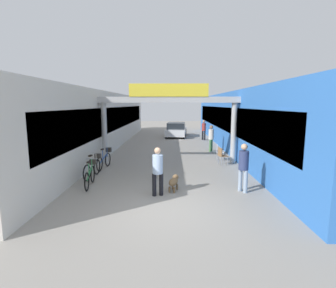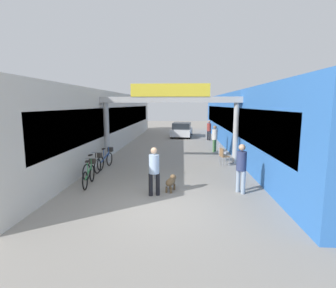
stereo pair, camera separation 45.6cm
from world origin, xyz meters
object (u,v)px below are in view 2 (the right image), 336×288
pedestrian_companion (241,165)px  pedestrian_carrying_crate (215,137)px  pedestrian_with_dog (154,168)px  bicycle_blue_third (106,159)px  dog_on_leash (171,181)px  cafe_chair_aluminium_farther (221,151)px  bicycle_silver_second (93,166)px  bicycle_green_nearest (89,173)px  cafe_chair_wood_nearer (223,155)px  bollard_post_metal (155,165)px  parked_car_white (182,130)px  pedestrian_elderly_walking (209,129)px

pedestrian_companion → pedestrian_carrying_crate: pedestrian_companion is taller
pedestrian_with_dog → bicycle_blue_third: 4.69m
dog_on_leash → cafe_chair_aluminium_farther: 5.58m
pedestrian_companion → bicycle_silver_second: size_ratio=1.01×
pedestrian_companion → pedestrian_carrying_crate: bearing=89.7°
pedestrian_companion → cafe_chair_aluminium_farther: (0.05, 5.11, -0.44)m
dog_on_leash → bicycle_green_nearest: bicycle_green_nearest is taller
bicycle_silver_second → bicycle_blue_third: (0.10, 1.52, 0.00)m
cafe_chair_wood_nearer → pedestrian_companion: bearing=-90.2°
pedestrian_carrying_crate → cafe_chair_aluminium_farther: size_ratio=1.90×
dog_on_leash → bicycle_silver_second: bicycle_silver_second is taller
bollard_post_metal → parked_car_white: 14.09m
pedestrian_carrying_crate → bicycle_silver_second: (-5.83, -6.09, -0.53)m
bicycle_blue_third → parked_car_white: parked_car_white is taller
pedestrian_with_dog → bollard_post_metal: (-0.20, 2.05, -0.36)m
pedestrian_with_dog → bicycle_green_nearest: size_ratio=0.97×
pedestrian_carrying_crate → cafe_chair_wood_nearer: size_ratio=1.90×
bicycle_green_nearest → bicycle_blue_third: 2.72m
pedestrian_with_dog → cafe_chair_wood_nearer: bearing=56.6°
dog_on_leash → pedestrian_carrying_crate: bearing=72.6°
pedestrian_companion → pedestrian_elderly_walking: size_ratio=1.01×
bicycle_silver_second → cafe_chair_wood_nearer: size_ratio=1.89×
pedestrian_carrying_crate → bicycle_blue_third: (-5.73, -4.58, -0.53)m
bicycle_blue_third → cafe_chair_aluminium_farther: 6.01m
pedestrian_companion → dog_on_leash: bearing=177.6°
pedestrian_companion → pedestrian_with_dog: bearing=-171.7°
pedestrian_elderly_walking → parked_car_white: 3.29m
bollard_post_metal → bicycle_silver_second: bearing=175.7°
bicycle_silver_second → pedestrian_elderly_walking: bearing=62.5°
pedestrian_carrying_crate → dog_on_leash: bearing=-107.4°
dog_on_leash → cafe_chair_wood_nearer: bearing=58.5°
bicycle_blue_third → parked_car_white: (3.60, 12.33, 0.21)m
pedestrian_companion → bicycle_silver_second: 6.10m
pedestrian_elderly_walking → cafe_chair_wood_nearer: pedestrian_elderly_walking is taller
pedestrian_carrying_crate → bicycle_green_nearest: pedestrian_carrying_crate is taller
bicycle_green_nearest → cafe_chair_wood_nearer: (5.55, 3.43, 0.10)m
cafe_chair_aluminium_farther → bicycle_blue_third: bearing=-162.9°
bicycle_green_nearest → cafe_chair_wood_nearer: bearing=31.7°
pedestrian_carrying_crate → dog_on_leash: 8.21m
bicycle_blue_third → bicycle_green_nearest: bearing=-86.6°
bollard_post_metal → bicycle_blue_third: bearing=146.1°
pedestrian_carrying_crate → pedestrian_elderly_walking: (0.17, 5.43, -0.00)m
pedestrian_elderly_walking → cafe_chair_aluminium_farther: bearing=-91.1°
pedestrian_elderly_walking → parked_car_white: size_ratio=0.41×
pedestrian_with_dog → cafe_chair_aluminium_farther: size_ratio=1.84×
bicycle_green_nearest → bicycle_blue_third: same height
pedestrian_with_dog → parked_car_white: size_ratio=0.40×
dog_on_leash → bicycle_silver_second: bearing=153.1°
pedestrian_with_dog → dog_on_leash: bearing=44.6°
bicycle_green_nearest → cafe_chair_wood_nearer: size_ratio=1.90×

